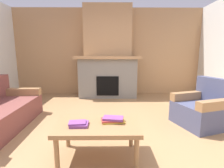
{
  "coord_description": "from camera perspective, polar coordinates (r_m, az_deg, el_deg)",
  "views": [
    {
      "loc": [
        0.08,
        -2.45,
        1.26
      ],
      "look_at": [
        0.11,
        0.66,
        0.71
      ],
      "focal_mm": 26.54,
      "sensor_mm": 36.0,
      "label": 1
    }
  ],
  "objects": [
    {
      "name": "fireplace",
      "position": [
        5.08,
        -1.49,
        8.85
      ],
      "size": [
        1.9,
        0.82,
        2.7
      ],
      "color": "gray",
      "rests_on": "ground"
    },
    {
      "name": "coffee_table",
      "position": [
        2.1,
        -4.84,
        -14.92
      ],
      "size": [
        1.0,
        0.6,
        0.43
      ],
      "color": "#997047",
      "rests_on": "ground"
    },
    {
      "name": "wall_back_wood_panel",
      "position": [
        5.45,
        -1.43,
        10.89
      ],
      "size": [
        6.0,
        0.12,
        2.7
      ],
      "primitive_type": "cube",
      "color": "tan",
      "rests_on": "ground"
    },
    {
      "name": "armchair",
      "position": [
        3.44,
        28.75,
        -7.63
      ],
      "size": [
        0.95,
        0.95,
        0.85
      ],
      "color": "#474C6B",
      "rests_on": "ground"
    },
    {
      "name": "book_stack_near_edge",
      "position": [
        2.06,
        -11.41,
        -13.28
      ],
      "size": [
        0.24,
        0.19,
        0.05
      ],
      "color": "#7A3D84",
      "rests_on": "coffee_table"
    },
    {
      "name": "ground",
      "position": [
        2.76,
        -2.3,
        -17.24
      ],
      "size": [
        9.0,
        9.0,
        0.0
      ],
      "primitive_type": "plane",
      "color": "#9E754C"
    },
    {
      "name": "book_stack_center",
      "position": [
        2.12,
        0.3,
        -12.16
      ],
      "size": [
        0.31,
        0.2,
        0.06
      ],
      "color": "gold",
      "rests_on": "coffee_table"
    }
  ]
}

